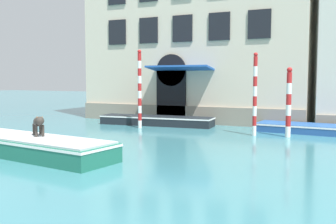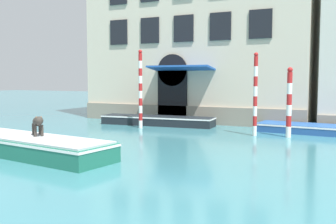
{
  "view_description": "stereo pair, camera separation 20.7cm",
  "coord_description": "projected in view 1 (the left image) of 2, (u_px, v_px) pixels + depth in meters",
  "views": [
    {
      "loc": [
        9.32,
        -4.98,
        2.76
      ],
      "look_at": [
        1.75,
        11.2,
        1.2
      ],
      "focal_mm": 42.0,
      "sensor_mm": 36.0,
      "label": 1
    },
    {
      "loc": [
        9.5,
        -4.89,
        2.76
      ],
      "look_at": [
        1.75,
        11.2,
        1.2
      ],
      "focal_mm": 42.0,
      "sensor_mm": 36.0,
      "label": 2
    }
  ],
  "objects": [
    {
      "name": "palazzo_left",
      "position": [
        200.0,
        16.0,
        26.11
      ],
      "size": [
        14.34,
        7.4,
        13.72
      ],
      "color": "beige",
      "rests_on": "ground_plane"
    },
    {
      "name": "boat_foreground",
      "position": [
        33.0,
        146.0,
        13.83
      ],
      "size": [
        6.79,
        2.76,
        0.69
      ],
      "rotation": [
        0.0,
        0.0,
        -0.13
      ],
      "color": "#1E6651",
      "rests_on": "ground_plane"
    },
    {
      "name": "dog_on_deck",
      "position": [
        38.0,
        122.0,
        13.98
      ],
      "size": [
        0.93,
        0.8,
        0.75
      ],
      "rotation": [
        0.0,
        0.0,
        -0.68
      ],
      "color": "#332D28",
      "rests_on": "boat_foreground"
    },
    {
      "name": "boat_moored_near_palazzo",
      "position": [
        156.0,
        120.0,
        22.9
      ],
      "size": [
        6.81,
        1.97,
        0.53
      ],
      "rotation": [
        0.0,
        0.0,
        0.08
      ],
      "color": "black",
      "rests_on": "ground_plane"
    },
    {
      "name": "boat_moored_far",
      "position": [
        307.0,
        128.0,
        19.76
      ],
      "size": [
        5.11,
        2.31,
        0.43
      ],
      "rotation": [
        0.0,
        0.0,
        -0.09
      ],
      "color": "#234C8C",
      "rests_on": "ground_plane"
    },
    {
      "name": "mooring_pole_0",
      "position": [
        140.0,
        89.0,
        21.52
      ],
      "size": [
        0.21,
        0.21,
        4.29
      ],
      "color": "white",
      "rests_on": "ground_plane"
    },
    {
      "name": "mooring_pole_2",
      "position": [
        289.0,
        102.0,
        18.18
      ],
      "size": [
        0.25,
        0.25,
        3.25
      ],
      "color": "white",
      "rests_on": "ground_plane"
    },
    {
      "name": "mooring_pole_3",
      "position": [
        255.0,
        94.0,
        18.64
      ],
      "size": [
        0.2,
        0.2,
        3.95
      ],
      "color": "white",
      "rests_on": "ground_plane"
    }
  ]
}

